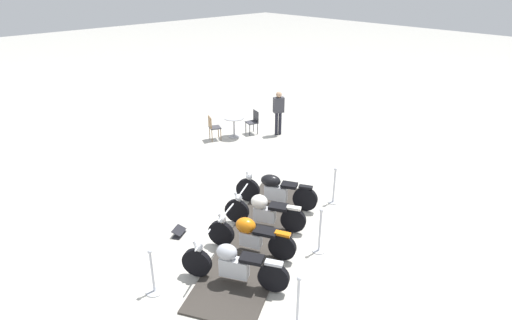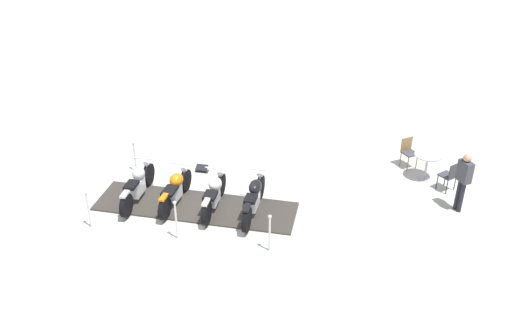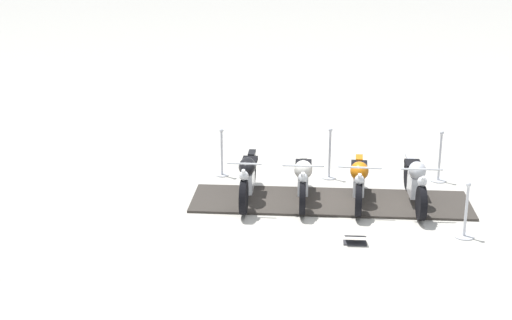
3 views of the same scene
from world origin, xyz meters
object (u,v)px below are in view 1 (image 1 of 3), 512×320
motorcycle_cream (263,210)px  cafe_chair_across_table (253,121)px  info_placard (179,233)px  motorcycle_black (274,189)px  bystander_person (279,109)px  stanchion_right_rear (153,280)px  stanchion_left_rear (297,311)px  cafe_chair_near_table (213,126)px  motorcycle_chrome (233,264)px  motorcycle_copper (250,234)px  stanchion_left_front (334,190)px  stanchion_left_mid (320,237)px  cafe_table (234,122)px

motorcycle_cream → cafe_chair_across_table: size_ratio=2.05×
motorcycle_cream → info_placard: (-1.71, 1.17, -0.43)m
motorcycle_black → bystander_person: bystander_person is taller
stanchion_right_rear → stanchion_left_rear: 2.91m
stanchion_right_rear → bystander_person: 9.24m
motorcycle_black → cafe_chair_near_table: (1.85, 4.97, 0.02)m
motorcycle_black → bystander_person: bearing=-75.5°
motorcycle_chrome → motorcycle_copper: bearing=-91.2°
motorcycle_chrome → info_placard: 2.26m
motorcycle_chrome → motorcycle_black: bearing=-91.0°
motorcycle_copper → bystander_person: (5.89, 4.73, 0.52)m
motorcycle_copper → stanchion_left_front: size_ratio=1.83×
stanchion_right_rear → cafe_chair_near_table: 8.21m
motorcycle_black → bystander_person: 5.46m
info_placard → cafe_chair_near_table: size_ratio=0.48×
stanchion_left_mid → info_placard: 3.38m
motorcycle_black → info_placard: bearing=48.3°
cafe_table → cafe_chair_across_table: cafe_chair_across_table is taller
cafe_chair_across_table → bystander_person: 1.09m
stanchion_left_front → info_placard: bearing=157.8°
motorcycle_cream → stanchion_left_rear: size_ratio=1.68×
motorcycle_black → info_placard: motorcycle_black is taller
stanchion_left_front → cafe_table: bearing=77.3°
stanchion_left_rear → info_placard: 3.86m
cafe_chair_near_table → cafe_chair_across_table: size_ratio=1.01×
motorcycle_black → cafe_chair_near_table: size_ratio=2.23×
motorcycle_copper → cafe_chair_across_table: 7.61m
motorcycle_cream → stanchion_left_rear: 3.22m
cafe_chair_near_table → stanchion_left_rear: bearing=-96.0°
motorcycle_copper → stanchion_right_rear: stanchion_right_rear is taller
motorcycle_chrome → cafe_chair_across_table: size_ratio=2.23×
stanchion_left_rear → motorcycle_copper: bearing=68.8°
cafe_table → cafe_chair_across_table: size_ratio=0.87×
motorcycle_black → stanchion_left_mid: 2.21m
cafe_table → bystander_person: bystander_person is taller
info_placard → motorcycle_cream: bearing=-63.3°
motorcycle_chrome → info_placard: (0.18, 2.21, -0.44)m
cafe_chair_across_table → info_placard: bearing=47.9°
motorcycle_chrome → stanchion_right_rear: stanchion_right_rear is taller
stanchion_left_mid → cafe_chair_near_table: size_ratio=1.22×
motorcycle_cream → stanchion_right_rear: stanchion_right_rear is taller
stanchion_left_mid → info_placard: size_ratio=2.53×
stanchion_left_mid → stanchion_left_front: size_ratio=1.06×
info_placard → bystander_person: bearing=-4.4°
stanchion_right_rear → bystander_person: size_ratio=0.60×
motorcycle_chrome → stanchion_left_rear: (0.11, -1.64, -0.16)m
motorcycle_black → stanchion_left_mid: size_ratio=1.82×
stanchion_left_rear → stanchion_left_front: bearing=28.9°
stanchion_right_rear → cafe_chair_across_table: 9.08m
cafe_chair_across_table → motorcycle_copper: bearing=61.9°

